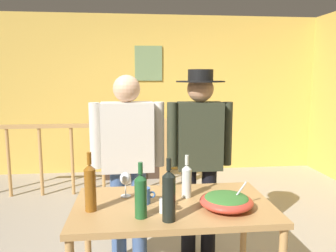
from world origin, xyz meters
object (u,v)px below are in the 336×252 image
(wine_glass, at_px, (125,179))
(mug_blue, at_px, (145,196))
(flat_screen_tv, at_px, (133,136))
(wine_bottle_amber, at_px, (90,187))
(framed_picture, at_px, (148,63))
(stair_railing, at_px, (102,150))
(mug_white, at_px, (165,205))
(wine_bottle_dark, at_px, (169,195))
(serving_table, at_px, (173,214))
(wine_bottle_clear, at_px, (187,180))
(wine_bottle_green, at_px, (141,195))
(person_standing_right, at_px, (199,148))
(salad_bowl, at_px, (226,201))
(tv_console, at_px, (133,164))
(person_standing_left, at_px, (128,153))

(wine_glass, distance_m, mug_blue, 0.21)
(flat_screen_tv, relative_size, wine_bottle_amber, 1.53)
(wine_bottle_amber, bearing_deg, flat_screen_tv, 85.17)
(framed_picture, bearing_deg, mug_blue, -93.38)
(stair_railing, height_order, mug_white, stair_railing)
(stair_railing, relative_size, wine_bottle_dark, 6.78)
(flat_screen_tv, distance_m, wine_bottle_dark, 3.40)
(serving_table, xyz_separation_m, mug_white, (-0.07, -0.14, 0.12))
(flat_screen_tv, relative_size, wine_glass, 3.30)
(wine_bottle_clear, height_order, mug_blue, wine_bottle_clear)
(framed_picture, distance_m, flat_screen_tv, 1.23)
(wine_bottle_green, distance_m, person_standing_right, 1.00)
(wine_bottle_green, bearing_deg, salad_bowl, 8.13)
(wine_glass, xyz_separation_m, mug_blue, (0.13, -0.15, -0.07))
(tv_console, xyz_separation_m, person_standing_left, (-0.04, -2.51, 0.76))
(stair_railing, relative_size, mug_white, 24.27)
(wine_bottle_amber, height_order, person_standing_left, person_standing_left)
(wine_bottle_amber, bearing_deg, wine_bottle_dark, -22.83)
(tv_console, bearing_deg, salad_bowl, -79.62)
(stair_railing, bearing_deg, mug_white, -76.17)
(framed_picture, bearing_deg, wine_bottle_clear, -88.30)
(tv_console, bearing_deg, framed_picture, 46.22)
(serving_table, bearing_deg, wine_bottle_green, -137.50)
(flat_screen_tv, distance_m, salad_bowl, 3.30)
(wine_bottle_clear, bearing_deg, tv_console, 97.07)
(wine_bottle_clear, bearing_deg, person_standing_right, 69.43)
(person_standing_right, bearing_deg, framed_picture, -82.07)
(framed_picture, relative_size, person_standing_right, 0.34)
(flat_screen_tv, relative_size, person_standing_left, 0.36)
(wine_glass, bearing_deg, framed_picture, 84.22)
(person_standing_left, bearing_deg, wine_glass, 86.77)
(wine_bottle_green, distance_m, mug_white, 0.19)
(framed_picture, relative_size, serving_table, 0.43)
(stair_railing, xyz_separation_m, wine_bottle_dark, (0.63, -2.65, 0.30))
(wine_bottle_dark, height_order, person_standing_right, person_standing_right)
(wine_bottle_green, height_order, wine_bottle_clear, wine_bottle_green)
(flat_screen_tv, height_order, person_standing_left, person_standing_left)
(framed_picture, distance_m, mug_blue, 3.57)
(wine_bottle_green, bearing_deg, wine_bottle_amber, 156.58)
(mug_white, distance_m, person_standing_right, 0.89)
(tv_console, relative_size, wine_bottle_clear, 2.96)
(mug_blue, bearing_deg, mug_white, -52.00)
(stair_railing, distance_m, wine_glass, 2.26)
(framed_picture, distance_m, wine_bottle_dark, 3.82)
(flat_screen_tv, xyz_separation_m, wine_bottle_clear, (0.38, -3.01, 0.21))
(serving_table, distance_m, wine_bottle_clear, 0.25)
(tv_console, xyz_separation_m, serving_table, (0.27, -3.15, 0.48))
(mug_blue, bearing_deg, wine_glass, 130.91)
(tv_console, height_order, mug_white, mug_white)
(salad_bowl, xyz_separation_m, wine_bottle_clear, (-0.22, 0.23, 0.07))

